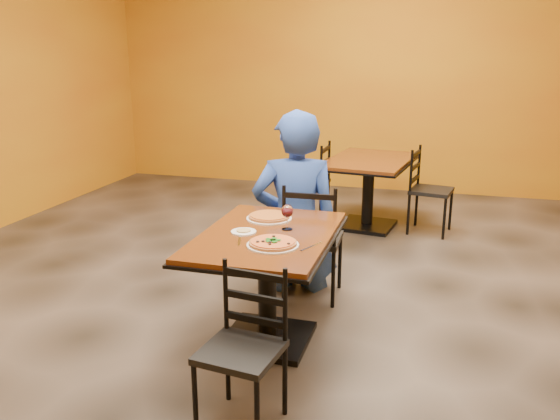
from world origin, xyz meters
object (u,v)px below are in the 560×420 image
(chair_main_far, at_px, (313,239))
(wine_glass, at_px, (287,216))
(chair_second_left, at_px, (308,183))
(chair_second_right, at_px, (431,191))
(table_second, at_px, (369,177))
(side_plate, at_px, (244,232))
(diner, at_px, (295,201))
(pizza_far, at_px, (269,216))
(table_main, at_px, (267,262))
(pizza_main, at_px, (273,242))
(plate_main, at_px, (273,245))
(chair_main_near, at_px, (241,353))
(plate_far, at_px, (269,218))

(chair_main_far, height_order, wine_glass, wine_glass)
(chair_second_left, xyz_separation_m, chair_second_right, (1.31, 0.00, -0.00))
(table_second, distance_m, wine_glass, 2.61)
(side_plate, bearing_deg, table_second, 80.71)
(chair_second_left, bearing_deg, diner, 11.59)
(pizza_far, bearing_deg, diner, 87.88)
(table_main, xyz_separation_m, pizza_main, (0.10, -0.22, 0.21))
(table_second, xyz_separation_m, diner, (-0.35, -1.76, 0.16))
(plate_main, xyz_separation_m, wine_glass, (-0.00, 0.33, 0.08))
(chair_main_far, bearing_deg, pizza_main, 86.39)
(pizza_far, distance_m, wine_glass, 0.27)
(chair_main_near, relative_size, wine_glass, 4.60)
(table_second, xyz_separation_m, chair_second_right, (0.65, -0.00, -0.11))
(side_plate, bearing_deg, wine_glass, 28.97)
(chair_main_near, xyz_separation_m, plate_far, (-0.21, 1.18, 0.34))
(chair_main_near, height_order, wine_glass, wine_glass)
(table_main, relative_size, chair_second_left, 1.37)
(table_main, height_order, diner, diner)
(table_main, bearing_deg, pizza_far, 104.28)
(diner, distance_m, plate_far, 0.64)
(plate_main, relative_size, pizza_main, 1.09)
(chair_second_left, xyz_separation_m, wine_glass, (0.46, -2.58, 0.39))
(table_main, bearing_deg, pizza_main, -64.68)
(chair_main_far, relative_size, side_plate, 5.74)
(chair_main_far, bearing_deg, side_plate, 69.42)
(table_main, distance_m, plate_main, 0.31)
(table_main, height_order, wine_glass, wine_glass)
(chair_main_far, bearing_deg, chair_main_near, 87.77)
(side_plate, bearing_deg, chair_main_far, 71.91)
(chair_second_right, bearing_deg, diner, 160.07)
(chair_main_near, distance_m, plate_main, 0.74)
(plate_main, bearing_deg, pizza_far, 109.12)
(chair_main_far, xyz_separation_m, chair_second_right, (0.83, 1.90, -0.01))
(chair_second_left, relative_size, plate_main, 2.89)
(pizza_main, bearing_deg, side_plate, 142.30)
(diner, height_order, side_plate, diner)
(table_main, distance_m, chair_main_near, 0.90)
(table_second, height_order, chair_main_far, chair_main_far)
(chair_second_left, distance_m, chair_second_right, 1.31)
(plate_far, bearing_deg, chair_second_right, 66.74)
(chair_second_right, height_order, pizza_main, chair_second_right)
(table_second, bearing_deg, diner, -101.33)
(pizza_main, distance_m, pizza_far, 0.55)
(table_second, height_order, chair_second_left, chair_second_left)
(table_second, relative_size, chair_second_left, 1.49)
(chair_main_far, xyz_separation_m, wine_glass, (-0.02, -0.69, 0.38))
(chair_main_far, bearing_deg, wine_glass, 85.74)
(side_plate, bearing_deg, pizza_main, -37.70)
(table_main, height_order, chair_main_far, chair_main_far)
(plate_far, height_order, pizza_far, pizza_far)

